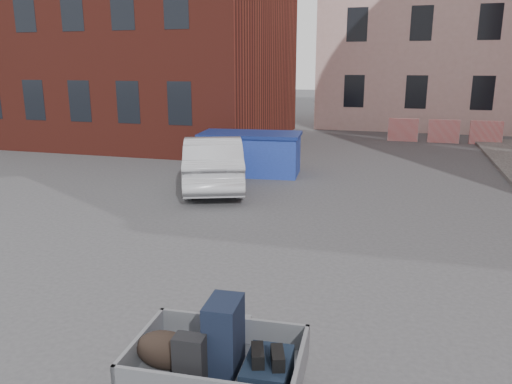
% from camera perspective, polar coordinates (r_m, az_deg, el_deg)
% --- Properties ---
extents(ground, '(120.00, 120.00, 0.00)m').
position_cam_1_polar(ground, '(8.99, -0.51, -7.24)').
color(ground, '#38383A').
rests_on(ground, ground).
extents(far_building, '(6.00, 6.00, 8.00)m').
position_cam_1_polar(far_building, '(37.46, -21.22, 14.50)').
color(far_building, maroon).
rests_on(far_building, ground).
extents(barriers, '(4.70, 0.18, 1.00)m').
position_cam_1_polar(barriers, '(23.24, 20.66, 6.51)').
color(barriers, red).
rests_on(barriers, ground).
extents(trailer, '(1.66, 1.85, 1.20)m').
position_cam_1_polar(trailer, '(4.97, -4.53, -18.62)').
color(trailer, black).
rests_on(trailer, ground).
extents(dumpster, '(3.21, 1.89, 1.28)m').
position_cam_1_polar(dumpster, '(15.48, -0.63, 4.46)').
color(dumpster, '#223BA3').
rests_on(dumpster, ground).
extents(silver_car, '(2.98, 4.57, 1.42)m').
position_cam_1_polar(silver_car, '(13.79, -4.91, 3.45)').
color(silver_car, '#A8AAAF').
rests_on(silver_car, ground).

